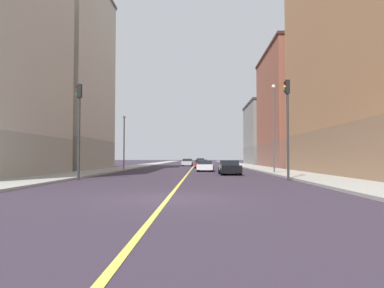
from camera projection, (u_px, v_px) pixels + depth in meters
name	position (u px, v px, depth m)	size (l,w,h in m)	color
ground_plane	(168.00, 199.00, 12.97)	(400.00, 400.00, 0.00)	#322937
sidewalk_left	(247.00, 166.00, 61.69)	(3.93, 168.00, 0.15)	#9E9B93
sidewalk_right	(141.00, 166.00, 62.15)	(3.93, 168.00, 0.15)	#9E9B93
lane_center_stripe	(194.00, 166.00, 61.92)	(0.16, 154.00, 0.01)	#E5D14C
building_left_near	(367.00, 42.00, 30.21)	(8.80, 23.35, 23.03)	#8F6B4F
building_left_mid	(293.00, 109.00, 53.97)	(8.80, 18.38, 18.04)	brown
building_left_far	(268.00, 134.00, 74.77)	(8.80, 16.58, 13.16)	slate
building_right_midblock	(67.00, 75.00, 43.79)	(8.80, 15.74, 23.92)	#9D9688
traffic_light_left_near	(287.00, 116.00, 23.33)	(0.40, 0.32, 6.74)	#2D2D2D
traffic_light_right_near	(79.00, 118.00, 23.67)	(0.40, 0.32, 6.53)	#2D2D2D
street_lamp_left_near	(274.00, 120.00, 32.49)	(0.36, 0.36, 8.21)	#4C4C51
street_lamp_right_near	(124.00, 136.00, 42.12)	(0.36, 0.36, 6.47)	#4C4C51
car_red	(201.00, 164.00, 49.99)	(1.96, 4.01, 1.23)	red
car_silver	(187.00, 162.00, 63.06)	(1.94, 4.33, 1.30)	silver
car_white	(205.00, 166.00, 38.40)	(1.92, 4.06, 1.20)	white
car_green	(200.00, 161.00, 79.92)	(1.96, 4.20, 1.35)	#1E6B38
car_blue	(229.00, 166.00, 38.78)	(1.99, 4.19, 1.24)	#23389E
car_black	(229.00, 167.00, 31.10)	(1.86, 4.22, 1.29)	black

